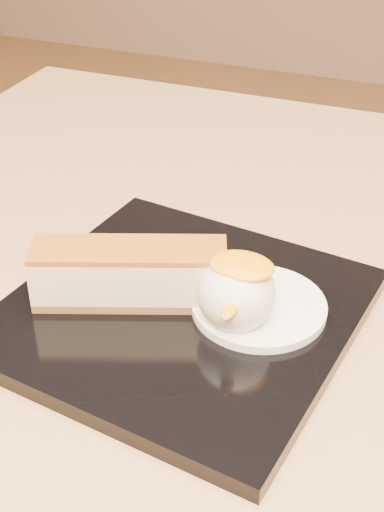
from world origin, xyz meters
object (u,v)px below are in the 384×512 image
at_px(table, 241,472).
at_px(ice_cream_scoop, 236,293).
at_px(dessert_plate, 181,313).
at_px(cheesecake, 130,274).

bearing_deg(table, ice_cream_scoop, -100.78).
distance_m(dessert_plate, ice_cream_scoop, 0.05).
bearing_deg(table, dessert_plate, -160.44).
distance_m(dessert_plate, cheesecake, 0.04).
height_order(dessert_plate, cheesecake, cheesecake).
xyz_separation_m(dessert_plate, ice_cream_scoop, (0.04, -0.00, 0.03)).
height_order(table, ice_cream_scoop, ice_cream_scoop).
bearing_deg(dessert_plate, table, 19.56).
bearing_deg(ice_cream_scoop, cheesecake, 180.00).
xyz_separation_m(table, dessert_plate, (-0.04, -0.02, 0.16)).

